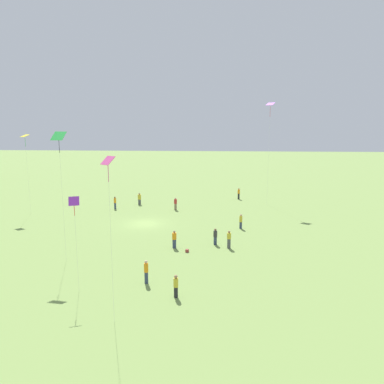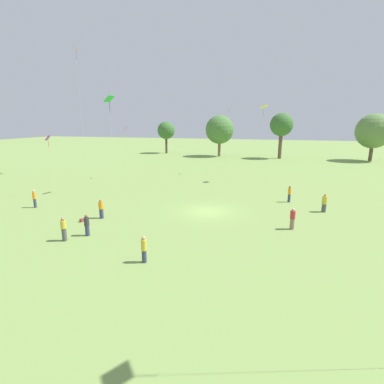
{
  "view_description": "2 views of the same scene",
  "coord_description": "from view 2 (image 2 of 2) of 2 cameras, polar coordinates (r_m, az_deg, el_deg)",
  "views": [
    {
      "loc": [
        -42.98,
        -8.56,
        11.85
      ],
      "look_at": [
        -5.05,
        -6.01,
        4.87
      ],
      "focal_mm": 35.0,
      "sensor_mm": 36.0,
      "label": 1
    },
    {
      "loc": [
        5.99,
        -26.68,
        8.36
      ],
      "look_at": [
        -0.16,
        -4.92,
        3.02
      ],
      "focal_mm": 28.0,
      "sensor_mm": 36.0,
      "label": 2
    }
  ],
  "objects": [
    {
      "name": "ground_plane",
      "position": [
        28.59,
        2.99,
        -3.72
      ],
      "size": [
        240.0,
        240.0,
        0.0
      ],
      "primitive_type": "plane",
      "color": "#7A994C"
    },
    {
      "name": "tree_0",
      "position": [
        81.42,
        -4.95,
        11.58
      ],
      "size": [
        4.6,
        4.6,
        8.34
      ],
      "color": "brown",
      "rests_on": "ground_plane"
    },
    {
      "name": "tree_1",
      "position": [
        73.84,
        5.29,
        11.73
      ],
      "size": [
        6.79,
        6.79,
        9.83
      ],
      "color": "brown",
      "rests_on": "ground_plane"
    },
    {
      "name": "tree_2",
      "position": [
        71.96,
        16.69,
        12.09
      ],
      "size": [
        5.15,
        5.15,
        10.22
      ],
      "color": "brown",
      "rests_on": "ground_plane"
    },
    {
      "name": "tree_3",
      "position": [
        75.14,
        31.33,
        9.88
      ],
      "size": [
        7.27,
        7.27,
        10.01
      ],
      "color": "brown",
      "rests_on": "ground_plane"
    },
    {
      "name": "person_0",
      "position": [
        18.58,
        -9.14,
        -10.69
      ],
      "size": [
        0.45,
        0.45,
        1.7
      ],
      "rotation": [
        0.0,
        0.0,
        5.84
      ],
      "color": "#333D5B",
      "rests_on": "ground_plane"
    },
    {
      "name": "person_2",
      "position": [
        27.55,
        -16.92,
        -3.11
      ],
      "size": [
        0.58,
        0.58,
        1.73
      ],
      "rotation": [
        0.0,
        0.0,
        0.56
      ],
      "color": "#333D5B",
      "rests_on": "ground_plane"
    },
    {
      "name": "person_4",
      "position": [
        23.77,
        -19.39,
        -5.98
      ],
      "size": [
        0.39,
        0.39,
        1.65
      ],
      "rotation": [
        0.0,
        0.0,
        4.74
      ],
      "color": "#333D5B",
      "rests_on": "ground_plane"
    },
    {
      "name": "person_5",
      "position": [
        30.81,
        23.9,
        -1.96
      ],
      "size": [
        0.56,
        0.56,
        1.76
      ],
      "rotation": [
        0.0,
        0.0,
        4.9
      ],
      "color": "#4C4C51",
      "rests_on": "ground_plane"
    },
    {
      "name": "person_6",
      "position": [
        33.25,
        18.06,
        -0.34
      ],
      "size": [
        0.47,
        0.47,
        1.75
      ],
      "rotation": [
        0.0,
        0.0,
        2.33
      ],
      "color": "#333D5B",
      "rests_on": "ground_plane"
    },
    {
      "name": "person_7",
      "position": [
        25.01,
        18.59,
        -4.85
      ],
      "size": [
        0.57,
        0.57,
        1.75
      ],
      "rotation": [
        0.0,
        0.0,
        5.56
      ],
      "color": "#847056",
      "rests_on": "ground_plane"
    },
    {
      "name": "person_8",
      "position": [
        33.45,
        -27.81,
        -1.11
      ],
      "size": [
        0.43,
        0.43,
        1.81
      ],
      "rotation": [
        0.0,
        0.0,
        4.25
      ],
      "color": "#333D5B",
      "rests_on": "ground_plane"
    },
    {
      "name": "person_9",
      "position": [
        23.35,
        -23.25,
        -6.55
      ],
      "size": [
        0.48,
        0.48,
        1.74
      ],
      "rotation": [
        0.0,
        0.0,
        6.0
      ],
      "color": "#4C4C51",
      "rests_on": "ground_plane"
    },
    {
      "name": "kite_0",
      "position": [
        53.01,
        -21.17,
        22.88
      ],
      "size": [
        1.11,
        1.16,
        19.21
      ],
      "rotation": [
        0.0,
        0.0,
        1.08
      ],
      "color": "orange",
      "rests_on": "ground_plane"
    },
    {
      "name": "kite_2",
      "position": [
        42.88,
        13.51,
        15.05
      ],
      "size": [
        1.27,
        1.28,
        10.46
      ],
      "rotation": [
        0.0,
        0.0,
        3.37
      ],
      "color": "yellow",
      "rests_on": "ground_plane"
    },
    {
      "name": "kite_3",
      "position": [
        37.15,
        -25.73,
        8.88
      ],
      "size": [
        0.67,
        0.82,
        6.89
      ],
      "rotation": [
        0.0,
        0.0,
        4.26
      ],
      "color": "purple",
      "rests_on": "ground_plane"
    },
    {
      "name": "kite_4",
      "position": [
        48.71,
        7.03,
        14.79
      ],
      "size": [
        0.68,
        0.72,
        10.59
      ],
      "rotation": [
        0.0,
        0.0,
        4.18
      ],
      "color": "yellow",
      "rests_on": "ground_plane"
    },
    {
      "name": "kite_5",
      "position": [
        36.39,
        -15.47,
        16.26
      ],
      "size": [
        0.99,
        1.18,
        11.19
      ],
      "rotation": [
        0.0,
        0.0,
        3.79
      ],
      "color": "green",
      "rests_on": "ground_plane"
    },
    {
      "name": "kite_7",
      "position": [
        45.62,
        -12.61,
        11.23
      ],
      "size": [
        0.89,
        0.95,
        7.53
      ],
      "rotation": [
        0.0,
        0.0,
        4.51
      ],
      "color": "#E54C99",
      "rests_on": "ground_plane"
    },
    {
      "name": "picnic_bag_0",
      "position": [
        27.33,
        -20.29,
        -5.07
      ],
      "size": [
        0.34,
        0.33,
        0.27
      ],
      "rotation": [
        0.0,
        0.0,
        2.81
      ],
      "color": "#933833",
      "rests_on": "ground_plane"
    }
  ]
}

